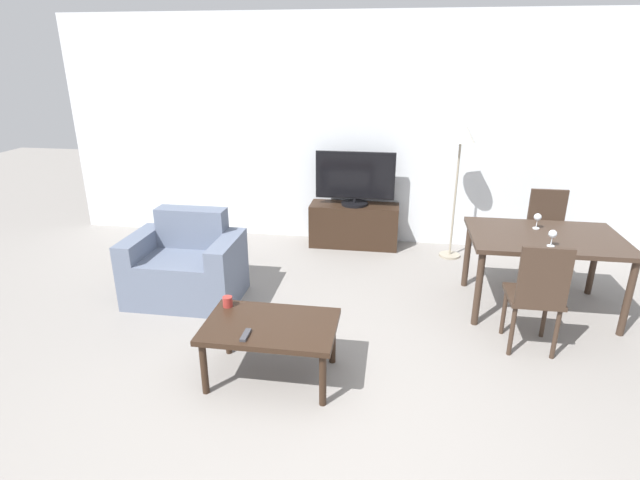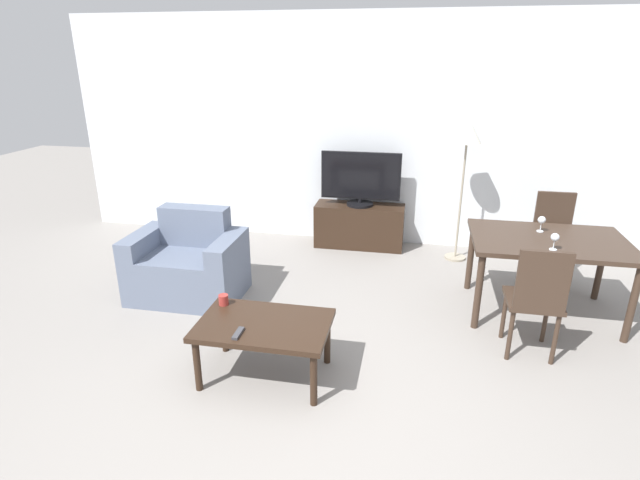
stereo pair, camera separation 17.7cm
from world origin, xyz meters
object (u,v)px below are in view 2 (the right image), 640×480
(tv_stand, at_px, (359,226))
(wine_glass_left, at_px, (555,238))
(armchair, at_px, (188,266))
(floor_lamp, at_px, (467,141))
(coffee_table, at_px, (264,329))
(wine_glass_center, at_px, (542,221))
(dining_chair_near, at_px, (536,297))
(dining_chair_far, at_px, (553,233))
(dining_table, at_px, (548,247))
(remote_primary, at_px, (238,333))
(tv, at_px, (361,179))
(cup_white_near, at_px, (224,300))

(tv_stand, bearing_deg, wine_glass_left, -42.57)
(armchair, relative_size, floor_lamp, 0.65)
(coffee_table, bearing_deg, wine_glass_left, 27.93)
(wine_glass_left, bearing_deg, wine_glass_center, 91.20)
(dining_chair_near, distance_m, wine_glass_center, 1.01)
(dining_chair_far, relative_size, wine_glass_center, 6.34)
(floor_lamp, distance_m, wine_glass_center, 1.30)
(dining_chair_near, relative_size, floor_lamp, 0.58)
(tv_stand, relative_size, dining_table, 0.81)
(tv_stand, distance_m, wine_glass_center, 2.21)
(dining_table, relative_size, wine_glass_left, 9.01)
(coffee_table, relative_size, remote_primary, 6.26)
(tv, bearing_deg, dining_chair_near, -53.10)
(coffee_table, height_order, dining_chair_near, dining_chair_near)
(armchair, xyz_separation_m, floor_lamp, (2.62, 1.47, 1.05))
(wine_glass_center, bearing_deg, dining_table, -75.23)
(dining_chair_far, xyz_separation_m, remote_primary, (-2.53, -2.37, -0.06))
(tv_stand, bearing_deg, dining_table, -36.75)
(dining_table, height_order, dining_chair_far, dining_chair_far)
(armchair, distance_m, cup_white_near, 1.19)
(dining_table, xyz_separation_m, wine_glass_center, (-0.05, 0.18, 0.18))
(dining_chair_near, xyz_separation_m, cup_white_near, (-2.33, -0.45, -0.03))
(remote_primary, distance_m, cup_white_near, 0.47)
(armchair, relative_size, wine_glass_left, 7.12)
(tv_stand, height_order, dining_table, dining_table)
(armchair, height_order, floor_lamp, floor_lamp)
(wine_glass_left, bearing_deg, dining_chair_far, 75.63)
(dining_chair_near, xyz_separation_m, wine_glass_center, (0.18, 0.94, 0.31))
(floor_lamp, bearing_deg, remote_primary, -120.23)
(armchair, xyz_separation_m, remote_primary, (0.99, -1.32, 0.14))
(cup_white_near, bearing_deg, remote_primary, -56.76)
(floor_lamp, distance_m, remote_primary, 3.35)
(dining_table, xyz_separation_m, remote_primary, (-2.30, -1.60, -0.19))
(armchair, xyz_separation_m, dining_chair_far, (3.52, 1.05, 0.21))
(dining_chair_near, relative_size, wine_glass_center, 6.34)
(dining_chair_far, height_order, cup_white_near, dining_chair_far)
(armchair, height_order, wine_glass_left, wine_glass_left)
(tv, height_order, floor_lamp, floor_lamp)
(remote_primary, bearing_deg, tv_stand, 80.95)
(tv_stand, xyz_separation_m, tv, (0.00, -0.00, 0.58))
(dining_chair_near, height_order, floor_lamp, floor_lamp)
(tv_stand, bearing_deg, remote_primary, -99.05)
(tv_stand, bearing_deg, dining_chair_near, -53.13)
(cup_white_near, bearing_deg, tv_stand, 74.18)
(tv, height_order, dining_chair_far, tv)
(tv, xyz_separation_m, dining_chair_far, (2.06, -0.60, -0.33))
(floor_lamp, bearing_deg, coffee_table, -120.01)
(tv, xyz_separation_m, dining_chair_near, (1.60, -2.13, -0.33))
(floor_lamp, bearing_deg, dining_chair_near, -77.09)
(dining_table, height_order, wine_glass_center, wine_glass_center)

